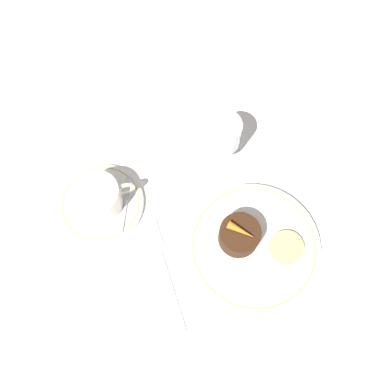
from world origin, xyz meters
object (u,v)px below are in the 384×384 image
(coffee_cup, at_px, (99,197))
(fork, at_px, (163,262))
(dessert_cake, at_px, (239,235))
(wine_glass, at_px, (224,135))
(dinner_plate, at_px, (254,247))

(coffee_cup, distance_m, fork, 0.16)
(fork, bearing_deg, dessert_cake, -1.98)
(wine_glass, bearing_deg, dinner_plate, -93.46)
(coffee_cup, relative_size, dessert_cake, 1.52)
(dinner_plate, relative_size, fork, 1.15)
(coffee_cup, bearing_deg, fork, -62.20)
(dinner_plate, relative_size, wine_glass, 2.25)
(coffee_cup, height_order, wine_glass, wine_glass)
(dinner_plate, bearing_deg, fork, 170.74)
(wine_glass, distance_m, dessert_cake, 0.18)
(dinner_plate, height_order, dessert_cake, dessert_cake)
(wine_glass, bearing_deg, coffee_cup, -172.29)
(dinner_plate, xyz_separation_m, fork, (-0.16, 0.03, -0.01))
(wine_glass, xyz_separation_m, dessert_cake, (-0.03, -0.17, -0.03))
(dinner_plate, bearing_deg, coffee_cup, 144.86)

